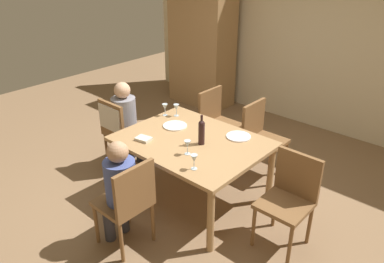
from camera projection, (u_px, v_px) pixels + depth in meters
ground_plane at (192, 197)px, 4.34m from camera, size 10.00×10.00×0.00m
rear_room_partition at (316, 39)px, 5.61m from camera, size 6.40×0.12×2.70m
armoire_cabinet at (202, 42)px, 6.53m from camera, size 1.18×0.62×2.18m
dining_table at (192, 146)px, 4.05m from camera, size 1.52×1.17×0.74m
chair_left_end at (117, 125)px, 4.68m from camera, size 0.44×0.46×0.92m
chair_near at (128, 200)px, 3.41m from camera, size 0.44×0.44×0.92m
chair_far_left at (216, 119)px, 5.01m from camera, size 0.44×0.44×0.92m
chair_far_right at (260, 134)px, 4.60m from camera, size 0.44×0.44×0.92m
chair_right_end at (290, 194)px, 3.48m from camera, size 0.44×0.44×0.92m
person_woman_host at (126, 118)px, 4.75m from camera, size 0.30×0.35×1.13m
person_man_bearded at (119, 186)px, 3.43m from camera, size 0.33×0.29×1.09m
wine_bottle_tall_green at (202, 131)px, 3.87m from camera, size 0.07×0.07×0.33m
wine_glass_near_left at (187, 145)px, 3.69m from camera, size 0.07×0.07×0.15m
wine_glass_centre at (165, 107)px, 4.55m from camera, size 0.07×0.07×0.15m
wine_glass_near_right at (176, 108)px, 4.54m from camera, size 0.07×0.07×0.15m
wine_glass_far at (194, 159)px, 3.45m from camera, size 0.07×0.07×0.15m
dinner_plate_host at (175, 126)px, 4.32m from camera, size 0.28×0.28×0.01m
dinner_plate_guest_left at (239, 136)px, 4.07m from camera, size 0.27×0.27×0.01m
folded_napkin at (143, 139)px, 4.00m from camera, size 0.18×0.15×0.03m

